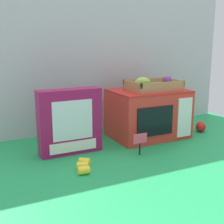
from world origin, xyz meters
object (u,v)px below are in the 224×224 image
cookie_set_box (70,122)px  loose_toy_apple (201,127)px  price_sign (140,141)px  loose_toy_banana (84,166)px  toy_microwave (148,113)px  food_groups_crate (153,86)px

cookie_set_box → loose_toy_apple: bearing=-0.6°
price_sign → loose_toy_banana: (-0.29, -0.04, -0.05)m
cookie_set_box → loose_toy_banana: bearing=-94.8°
cookie_set_box → loose_toy_apple: 0.79m
toy_microwave → loose_toy_apple: bearing=-11.1°
food_groups_crate → cookie_set_box: food_groups_crate is taller
cookie_set_box → toy_microwave: bearing=6.9°
cookie_set_box → price_sign: size_ratio=2.98×
loose_toy_apple → price_sign: bearing=-162.4°
food_groups_crate → loose_toy_banana: bearing=-153.1°
food_groups_crate → toy_microwave: bearing=137.5°
cookie_set_box → food_groups_crate: bearing=4.6°
loose_toy_banana → loose_toy_apple: 0.82m
loose_toy_banana → price_sign: bearing=8.4°
cookie_set_box → loose_toy_banana: cookie_set_box is taller
toy_microwave → loose_toy_apple: (0.32, -0.06, -0.10)m
cookie_set_box → loose_toy_banana: (-0.02, -0.21, -0.13)m
toy_microwave → food_groups_crate: 0.15m
price_sign → food_groups_crate: bearing=45.6°
price_sign → loose_toy_apple: 0.53m
food_groups_crate → price_sign: size_ratio=2.72×
toy_microwave → cookie_set_box: 0.46m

